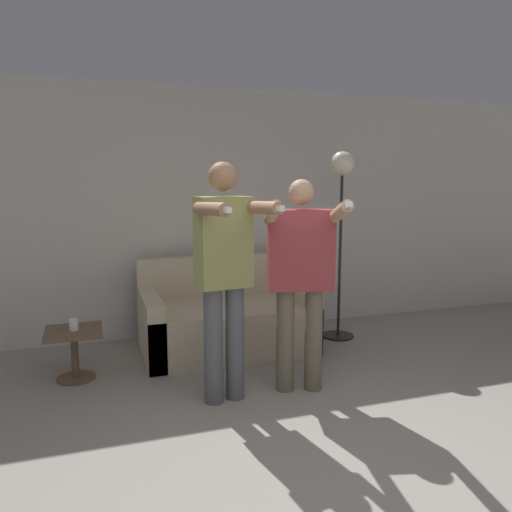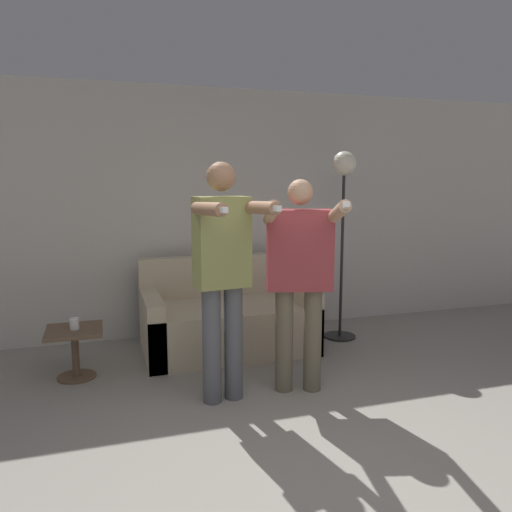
# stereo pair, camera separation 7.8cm
# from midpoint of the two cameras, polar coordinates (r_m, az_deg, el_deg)

# --- Properties ---
(wall_back) EXTENTS (10.00, 0.05, 2.60)m
(wall_back) POSITION_cam_midpoint_polar(r_m,az_deg,el_deg) (5.36, -5.42, 4.90)
(wall_back) COLOR beige
(wall_back) RESTS_ON ground_plane
(couch) EXTENTS (1.62, 0.95, 0.88)m
(couch) POSITION_cam_midpoint_polar(r_m,az_deg,el_deg) (4.95, -2.90, -7.36)
(couch) COLOR beige
(couch) RESTS_ON ground_plane
(person_left) EXTENTS (0.52, 0.71, 1.78)m
(person_left) POSITION_cam_midpoint_polar(r_m,az_deg,el_deg) (3.62, -3.19, -1.35)
(person_left) COLOR #56565B
(person_left) RESTS_ON ground_plane
(person_right) EXTENTS (0.68, 0.77, 1.66)m
(person_right) POSITION_cam_midpoint_polar(r_m,az_deg,el_deg) (3.82, 5.58, -1.56)
(person_right) COLOR #6B604C
(person_right) RESTS_ON ground_plane
(cat) EXTENTS (0.41, 0.11, 0.17)m
(cat) POSITION_cam_midpoint_polar(r_m,az_deg,el_deg) (5.19, -2.53, 0.90)
(cat) COLOR silver
(cat) RESTS_ON couch
(floor_lamp) EXTENTS (0.33, 0.33, 1.94)m
(floor_lamp) POSITION_cam_midpoint_polar(r_m,az_deg,el_deg) (5.18, 10.39, 7.05)
(floor_lamp) COLOR black
(floor_lamp) RESTS_ON ground_plane
(side_table) EXTENTS (0.45, 0.45, 0.42)m
(side_table) POSITION_cam_midpoint_polar(r_m,az_deg,el_deg) (4.48, -19.53, -9.31)
(side_table) COLOR brown
(side_table) RESTS_ON ground_plane
(cup) EXTENTS (0.08, 0.08, 0.10)m
(cup) POSITION_cam_midpoint_polar(r_m,az_deg,el_deg) (4.42, -19.58, -7.30)
(cup) COLOR white
(cup) RESTS_ON side_table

